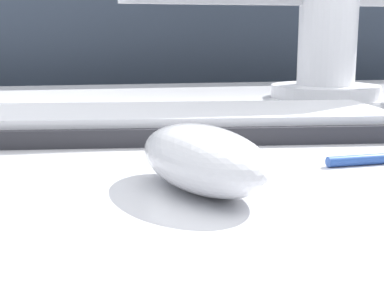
{
  "coord_description": "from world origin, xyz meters",
  "views": [
    {
      "loc": [
        -0.09,
        -0.51,
        0.85
      ],
      "look_at": [
        -0.02,
        -0.15,
        0.77
      ],
      "focal_mm": 50.0,
      "sensor_mm": 36.0,
      "label": 1
    }
  ],
  "objects": [
    {
      "name": "keyboard",
      "position": [
        -0.01,
        0.01,
        0.76
      ],
      "size": [
        0.45,
        0.19,
        0.02
      ],
      "rotation": [
        0.0,
        0.0,
        -0.1
      ],
      "color": "#28282D",
      "rests_on": "desk"
    },
    {
      "name": "computer_mouse_near",
      "position": [
        -0.02,
        -0.19,
        0.77
      ],
      "size": [
        0.09,
        0.13,
        0.04
      ],
      "rotation": [
        0.0,
        0.0,
        0.33
      ],
      "color": "silver",
      "rests_on": "desk"
    },
    {
      "name": "partition_panel",
      "position": [
        0.0,
        0.71,
        0.54
      ],
      "size": [
        5.0,
        0.03,
        1.08
      ],
      "color": "#333D4C",
      "rests_on": "ground_plane"
    }
  ]
}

